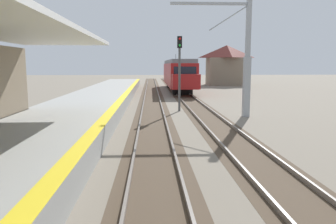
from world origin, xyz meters
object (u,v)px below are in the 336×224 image
(distant_trackside_house, at_px, (227,64))
(approaching_train, at_px, (178,73))
(rail_signal_post, at_px, (180,66))
(catenary_pylon_far_side, at_px, (243,59))

(distant_trackside_house, bearing_deg, approaching_train, -128.24)
(distant_trackside_house, bearing_deg, rail_signal_post, -108.68)
(rail_signal_post, relative_size, distant_trackside_house, 0.79)
(approaching_train, bearing_deg, catenary_pylon_far_side, -84.35)
(distant_trackside_house, bearing_deg, catenary_pylon_far_side, -101.29)
(approaching_train, xyz_separation_m, catenary_pylon_far_side, (2.18, -22.03, 1.43))
(rail_signal_post, xyz_separation_m, distant_trackside_house, (10.31, 30.51, 0.14))
(approaching_train, relative_size, rail_signal_post, 3.77)
(approaching_train, xyz_separation_m, rail_signal_post, (-1.51, -19.33, 1.02))
(rail_signal_post, bearing_deg, catenary_pylon_far_side, -36.25)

